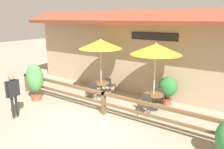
% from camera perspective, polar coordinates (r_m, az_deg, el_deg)
% --- Properties ---
extents(ground_plane, '(60.00, 60.00, 0.00)m').
position_cam_1_polar(ground_plane, '(8.39, -6.57, -12.71)').
color(ground_plane, '#9E937F').
extents(building_facade, '(14.28, 1.49, 4.23)m').
position_cam_1_polar(building_facade, '(11.00, 7.31, 5.74)').
color(building_facade, tan).
rests_on(building_facade, ground).
extents(patio_railing, '(10.40, 0.14, 0.95)m').
position_cam_1_polar(patio_railing, '(8.85, -2.22, -6.20)').
color(patio_railing, brown).
rests_on(patio_railing, ground).
extents(patio_umbrella_near, '(2.09, 2.09, 2.87)m').
position_cam_1_polar(patio_umbrella_near, '(10.51, -3.00, 7.92)').
color(patio_umbrella_near, '#B7B2A8').
rests_on(patio_umbrella_near, ground).
extents(dining_table_near, '(0.82, 0.82, 0.70)m').
position_cam_1_polar(dining_table_near, '(10.94, -2.85, -2.85)').
color(dining_table_near, brown).
rests_on(dining_table_near, ground).
extents(chair_near_streetside, '(0.50, 0.50, 0.84)m').
position_cam_1_polar(chair_near_streetside, '(10.56, -5.31, -4.08)').
color(chair_near_streetside, '#332D28').
rests_on(chair_near_streetside, ground).
extents(chair_near_wallside, '(0.44, 0.44, 0.84)m').
position_cam_1_polar(chair_near_wallside, '(11.41, -0.68, -2.59)').
color(chair_near_wallside, '#332D28').
rests_on(chair_near_wallside, ground).
extents(patio_umbrella_middle, '(2.09, 2.09, 2.87)m').
position_cam_1_polar(patio_umbrella_middle, '(9.01, 11.39, 6.54)').
color(patio_umbrella_middle, '#B7B2A8').
rests_on(patio_umbrella_middle, ground).
extents(dining_table_middle, '(0.82, 0.82, 0.70)m').
position_cam_1_polar(dining_table_middle, '(9.51, 10.77, -5.83)').
color(dining_table_middle, brown).
rests_on(dining_table_middle, ground).
extents(chair_middle_streetside, '(0.47, 0.47, 0.84)m').
position_cam_1_polar(chair_middle_streetside, '(9.03, 8.56, -7.49)').
color(chair_middle_streetside, '#332D28').
rests_on(chair_middle_streetside, ground).
extents(chair_middle_wallside, '(0.50, 0.50, 0.84)m').
position_cam_1_polar(chair_middle_wallside, '(10.08, 12.52, -5.31)').
color(chair_middle_wallside, '#332D28').
rests_on(chair_middle_wallside, ground).
extents(potted_plant_corner_fern, '(0.84, 0.75, 1.77)m').
position_cam_1_polar(potted_plant_corner_fern, '(10.89, -19.52, -1.18)').
color(potted_plant_corner_fern, '#9E4C33').
rests_on(potted_plant_corner_fern, ground).
extents(potted_plant_broad_leaf, '(0.83, 0.75, 1.29)m').
position_cam_1_polar(potted_plant_broad_leaf, '(10.15, 14.29, -3.49)').
color(potted_plant_broad_leaf, '#9E4C33').
rests_on(potted_plant_broad_leaf, ground).
extents(pedestrian, '(0.26, 0.61, 1.77)m').
position_cam_1_polar(pedestrian, '(9.26, -24.52, -3.72)').
color(pedestrian, black).
rests_on(pedestrian, ground).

